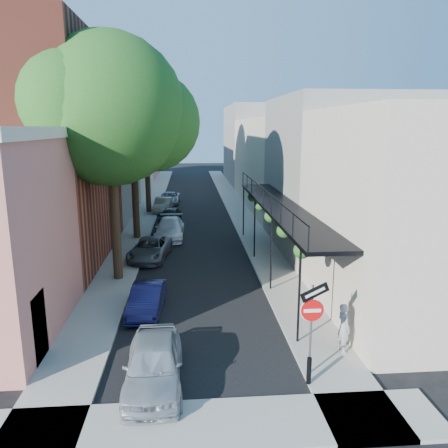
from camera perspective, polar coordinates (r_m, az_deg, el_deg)
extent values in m
plane|color=black|center=(12.74, -2.59, -22.31)|extent=(160.00, 160.00, 0.00)
cube|color=black|center=(41.10, -4.12, 2.34)|extent=(6.00, 64.00, 0.01)
cube|color=gray|center=(41.26, -9.69, 2.31)|extent=(2.00, 64.00, 0.12)
cube|color=gray|center=(41.32, 1.43, 2.50)|extent=(2.00, 64.00, 0.12)
cube|color=gray|center=(11.90, -2.40, -24.82)|extent=(12.00, 2.00, 0.12)
cube|color=beige|center=(15.07, -23.06, -12.31)|extent=(0.10, 1.20, 2.20)
cube|color=brown|center=(26.33, -26.52, 8.48)|extent=(10.00, 12.00, 12.00)
cube|color=gray|center=(24.91, -15.99, 13.75)|extent=(0.06, 7.00, 4.00)
cube|color=gray|center=(37.57, -18.15, 7.71)|extent=(8.00, 12.00, 9.00)
cube|color=beige|center=(51.24, -14.59, 9.62)|extent=(8.00, 16.00, 10.00)
cube|color=tan|center=(65.12, -12.46, 9.39)|extent=(8.00, 12.00, 8.00)
cube|color=beige|center=(18.76, 25.23, 1.28)|extent=(8.00, 9.00, 8.00)
cube|color=gray|center=(27.24, 15.48, 6.25)|extent=(8.00, 10.00, 9.00)
cube|color=beige|center=(41.64, 8.39, 7.92)|extent=(8.00, 20.00, 8.00)
cube|color=gray|center=(59.23, 4.49, 10.33)|extent=(8.00, 16.00, 10.00)
cube|color=black|center=(21.28, 7.69, 2.22)|extent=(2.00, 16.00, 0.15)
cube|color=black|center=(20.96, 5.22, 4.56)|extent=(0.05, 16.00, 0.05)
cylinder|color=black|center=(14.96, 9.79, -9.08)|extent=(0.08, 0.08, 3.40)
cylinder|color=black|center=(29.20, 2.56, 1.75)|extent=(0.08, 0.08, 3.40)
sphere|color=#204C15|center=(15.56, 10.13, -3.42)|extent=(0.60, 0.60, 0.60)
sphere|color=#204C15|center=(21.25, 6.07, 1.01)|extent=(0.60, 0.60, 0.60)
sphere|color=#204C15|center=(27.07, 3.74, 3.55)|extent=(0.60, 0.60, 0.60)
cylinder|color=#595B60|center=(13.31, 11.26, -13.69)|extent=(0.07, 0.07, 2.90)
cylinder|color=red|center=(12.98, 11.44, -10.99)|extent=(0.66, 0.04, 0.66)
cube|color=white|center=(12.96, 11.48, -11.04)|extent=(0.50, 0.02, 0.10)
cylinder|color=white|center=(13.00, 11.42, -10.96)|extent=(0.70, 0.02, 0.70)
cube|color=black|center=(12.78, 11.78, -8.73)|extent=(0.89, 0.15, 0.58)
cube|color=white|center=(12.75, 11.82, -8.78)|extent=(0.60, 0.10, 0.31)
cylinder|color=black|center=(13.29, 11.04, -18.28)|extent=(0.14, 0.14, 0.80)
cylinder|color=black|center=(21.09, -14.08, 1.85)|extent=(0.44, 0.44, 7.00)
sphere|color=#204C15|center=(20.76, -14.76, 14.20)|extent=(6.80, 6.80, 6.80)
sphere|color=#204C15|center=(21.55, -9.64, 13.03)|extent=(4.76, 4.76, 4.76)
cylinder|color=black|center=(28.96, -11.53, 4.11)|extent=(0.44, 0.44, 6.30)
sphere|color=#204C15|center=(28.66, -11.89, 12.14)|extent=(6.00, 6.00, 6.00)
sphere|color=#204C15|center=(29.42, -8.67, 11.30)|extent=(4.20, 4.20, 4.20)
cylinder|color=black|center=(37.78, -9.98, 6.90)|extent=(0.44, 0.44, 7.35)
sphere|color=#204C15|center=(37.63, -10.26, 14.08)|extent=(7.00, 7.00, 7.00)
sphere|color=#204C15|center=(38.54, -7.42, 13.39)|extent=(4.90, 4.90, 4.90)
imported|color=#9098A0|center=(13.22, -9.16, -17.55)|extent=(1.70, 4.07, 1.38)
imported|color=#14143E|center=(17.94, -10.03, -9.63)|extent=(1.41, 3.50, 1.13)
imported|color=#53555A|center=(24.85, -9.64, -3.26)|extent=(2.48, 4.41, 1.16)
imported|color=silver|center=(29.27, -7.10, -0.61)|extent=(1.94, 4.57, 1.32)
imported|color=black|center=(33.57, -7.08, 1.03)|extent=(1.90, 3.79, 1.24)
imported|color=gray|center=(38.38, -7.98, 2.47)|extent=(1.60, 3.90, 1.26)
imported|color=#979EAA|center=(42.53, -7.12, 3.38)|extent=(2.00, 4.09, 1.12)
imported|color=gray|center=(15.00, 15.36, -12.92)|extent=(0.48, 0.65, 1.64)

